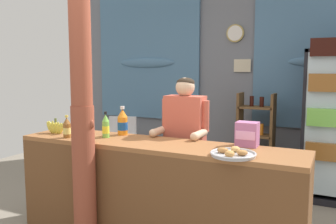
# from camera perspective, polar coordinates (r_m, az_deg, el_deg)

# --- Properties ---
(ground_plane) EXTENTS (7.65, 7.65, 0.00)m
(ground_plane) POSITION_cam_1_polar(r_m,az_deg,el_deg) (4.05, 2.11, -16.06)
(ground_plane) COLOR gray
(back_wall_curtained) EXTENTS (5.70, 0.22, 2.75)m
(back_wall_curtained) POSITION_cam_1_polar(r_m,az_deg,el_deg) (5.34, 9.84, 5.28)
(back_wall_curtained) COLOR slate
(back_wall_curtained) RESTS_ON ground
(stall_counter) EXTENTS (2.63, 0.56, 0.93)m
(stall_counter) POSITION_cam_1_polar(r_m,az_deg,el_deg) (3.20, -3.06, -11.60)
(stall_counter) COLOR #935B33
(stall_counter) RESTS_ON ground
(timber_post) EXTENTS (0.22, 0.20, 2.54)m
(timber_post) POSITION_cam_1_polar(r_m,az_deg,el_deg) (3.11, -13.50, -0.00)
(timber_post) COLOR brown
(timber_post) RESTS_ON ground
(drink_fridge) EXTENTS (0.67, 0.66, 1.91)m
(drink_fridge) POSITION_cam_1_polar(r_m,az_deg,el_deg) (4.64, 24.96, -0.36)
(drink_fridge) COLOR black
(drink_fridge) RESTS_ON ground
(bottle_shelf_rack) EXTENTS (0.48, 0.28, 1.26)m
(bottle_shelf_rack) POSITION_cam_1_polar(r_m,az_deg,el_deg) (4.94, 13.79, -4.05)
(bottle_shelf_rack) COLOR brown
(bottle_shelf_rack) RESTS_ON ground
(plastic_lawn_chair) EXTENTS (0.55, 0.55, 0.86)m
(plastic_lawn_chair) POSITION_cam_1_polar(r_m,az_deg,el_deg) (5.38, -7.52, -4.76)
(plastic_lawn_chair) COLOR silver
(plastic_lawn_chair) RESTS_ON ground
(shopkeeper) EXTENTS (0.50, 0.42, 1.49)m
(shopkeeper) POSITION_cam_1_polar(r_m,az_deg,el_deg) (3.59, 2.66, -3.39)
(shopkeeper) COLOR #28282D
(shopkeeper) RESTS_ON ground
(soda_bottle_orange_soda) EXTENTS (0.10, 0.10, 0.29)m
(soda_bottle_orange_soda) POSITION_cam_1_polar(r_m,az_deg,el_deg) (3.56, -7.25, -1.71)
(soda_bottle_orange_soda) COLOR orange
(soda_bottle_orange_soda) RESTS_ON stall_counter
(soda_bottle_cola) EXTENTS (0.06, 0.06, 0.23)m
(soda_bottle_cola) POSITION_cam_1_polar(r_m,az_deg,el_deg) (3.82, -13.35, -1.59)
(soda_bottle_cola) COLOR black
(soda_bottle_cola) RESTS_ON stall_counter
(soda_bottle_iced_tea) EXTENTS (0.07, 0.07, 0.22)m
(soda_bottle_iced_tea) POSITION_cam_1_polar(r_m,az_deg,el_deg) (3.53, -15.81, -2.50)
(soda_bottle_iced_tea) COLOR brown
(soda_bottle_iced_tea) RESTS_ON stall_counter
(soda_bottle_lime_soda) EXTENTS (0.07, 0.07, 0.25)m
(soda_bottle_lime_soda) POSITION_cam_1_polar(r_m,az_deg,el_deg) (3.45, -9.90, -2.31)
(soda_bottle_lime_soda) COLOR #75C64C
(soda_bottle_lime_soda) RESTS_ON stall_counter
(snack_box_wafer) EXTENTS (0.18, 0.14, 0.21)m
(snack_box_wafer) POSITION_cam_1_polar(r_m,az_deg,el_deg) (3.10, 12.51, -3.45)
(snack_box_wafer) COLOR #B76699
(snack_box_wafer) RESTS_ON stall_counter
(pastry_tray) EXTENTS (0.35, 0.35, 0.06)m
(pastry_tray) POSITION_cam_1_polar(r_m,az_deg,el_deg) (2.75, 10.32, -6.52)
(pastry_tray) COLOR #BCBCC1
(pastry_tray) RESTS_ON stall_counter
(banana_bunch) EXTENTS (0.27, 0.05, 0.16)m
(banana_bunch) POSITION_cam_1_polar(r_m,az_deg,el_deg) (3.79, -17.51, -2.37)
(banana_bunch) COLOR #DBCC42
(banana_bunch) RESTS_ON stall_counter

